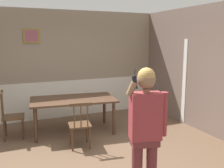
{
  "coord_description": "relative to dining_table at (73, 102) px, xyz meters",
  "views": [
    {
      "loc": [
        -1.31,
        -3.91,
        2.1
      ],
      "look_at": [
        0.23,
        -0.41,
        1.43
      ],
      "focal_mm": 40.94,
      "sensor_mm": 36.0,
      "label": 1
    }
  ],
  "objects": [
    {
      "name": "person_figure",
      "position": [
        0.18,
        -2.82,
        0.32
      ],
      "size": [
        0.54,
        0.3,
        1.76
      ],
      "rotation": [
        0.0,
        0.0,
        2.89
      ],
      "color": "brown",
      "rests_on": "ground_plane"
    },
    {
      "name": "room_back_partition",
      "position": [
        -0.15,
        1.29,
        0.68
      ],
      "size": [
        5.83,
        0.17,
        2.85
      ],
      "color": "gray",
      "rests_on": "ground_plane"
    },
    {
      "name": "dining_table",
      "position": [
        0.0,
        0.0,
        0.0
      ],
      "size": [
        1.98,
        1.25,
        0.78
      ],
      "rotation": [
        0.0,
        0.0,
        -0.13
      ],
      "color": "#4C3323",
      "rests_on": "ground_plane"
    },
    {
      "name": "ground_plane",
      "position": [
        -0.14,
        -1.56,
        -0.7
      ],
      "size": [
        6.42,
        6.42,
        0.0
      ],
      "primitive_type": "plane",
      "color": "brown"
    },
    {
      "name": "room_right_partition",
      "position": [
        2.77,
        -1.56,
        0.73
      ],
      "size": [
        0.13,
        5.69,
        2.85
      ],
      "color": "#756056",
      "rests_on": "ground_plane"
    },
    {
      "name": "chair_by_doorway",
      "position": [
        -0.12,
        -0.89,
        -0.23
      ],
      "size": [
        0.48,
        0.48,
        0.94
      ],
      "rotation": [
        0.0,
        0.0,
        -0.14
      ],
      "color": "#513823",
      "rests_on": "ground_plane"
    },
    {
      "name": "chair_near_window",
      "position": [
        -1.31,
        0.17,
        -0.2
      ],
      "size": [
        0.49,
        0.49,
        1.03
      ],
      "rotation": [
        0.0,
        0.0,
        4.62
      ],
      "color": "#513823",
      "rests_on": "ground_plane"
    }
  ]
}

